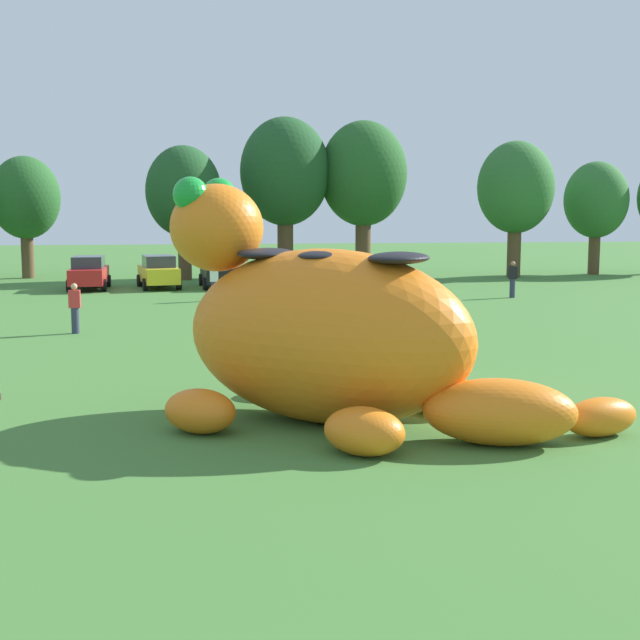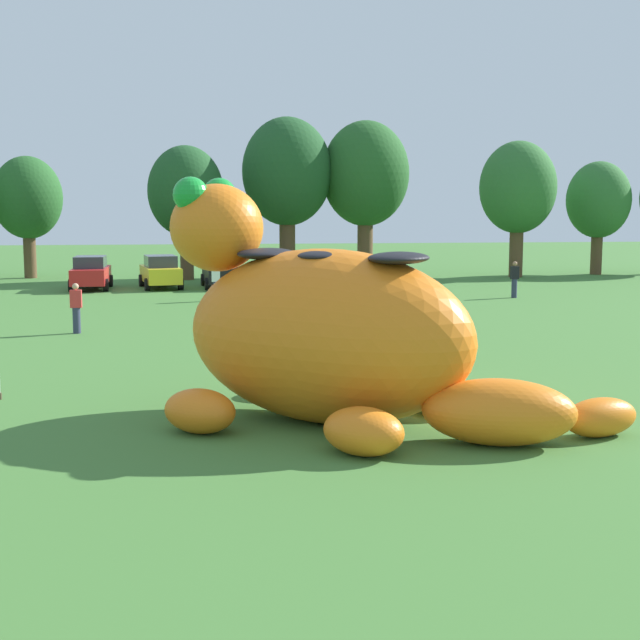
# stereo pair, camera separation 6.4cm
# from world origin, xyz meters

# --- Properties ---
(ground_plane) EXTENTS (160.00, 160.00, 0.00)m
(ground_plane) POSITION_xyz_m (0.00, 0.00, 0.00)
(ground_plane) COLOR #427533
(giant_inflatable_creature) EXTENTS (9.32, 6.76, 4.92)m
(giant_inflatable_creature) POSITION_xyz_m (-1.39, -0.77, 1.80)
(giant_inflatable_creature) COLOR orange
(giant_inflatable_creature) RESTS_ON ground
(car_red) EXTENTS (2.00, 4.13, 1.72)m
(car_red) POSITION_xyz_m (-9.70, 28.33, 0.86)
(car_red) COLOR red
(car_red) RESTS_ON ground
(car_yellow) EXTENTS (2.49, 4.34, 1.72)m
(car_yellow) POSITION_xyz_m (-6.17, 28.54, 0.86)
(car_yellow) COLOR yellow
(car_yellow) RESTS_ON ground
(car_black) EXTENTS (2.20, 4.23, 1.72)m
(car_black) POSITION_xyz_m (-3.01, 28.48, 0.86)
(car_black) COLOR black
(car_black) RESTS_ON ground
(car_orange) EXTENTS (2.43, 4.32, 1.72)m
(car_orange) POSITION_xyz_m (0.69, 28.53, 0.86)
(car_orange) COLOR orange
(car_orange) RESTS_ON ground
(car_green) EXTENTS (2.20, 4.23, 1.72)m
(car_green) POSITION_xyz_m (4.02, 28.28, 0.86)
(car_green) COLOR #1E7238
(car_green) RESTS_ON ground
(tree_mid_left) EXTENTS (4.05, 4.05, 7.18)m
(tree_mid_left) POSITION_xyz_m (-14.20, 36.03, 4.70)
(tree_mid_left) COLOR brown
(tree_mid_left) RESTS_ON ground
(tree_centre_left) EXTENTS (4.35, 4.35, 7.72)m
(tree_centre_left) POSITION_xyz_m (-4.91, 33.64, 5.05)
(tree_centre_left) COLOR brown
(tree_centre_left) RESTS_ON ground
(tree_centre) EXTENTS (5.36, 5.36, 9.52)m
(tree_centre) POSITION_xyz_m (1.07, 34.86, 6.22)
(tree_centre) COLOR brown
(tree_centre) RESTS_ON ground
(tree_centre_right) EXTENTS (5.28, 5.28, 9.38)m
(tree_centre_right) POSITION_xyz_m (5.86, 35.05, 6.13)
(tree_centre_right) COLOR brown
(tree_centre_right) RESTS_ON ground
(tree_mid_right) EXTENTS (4.57, 4.57, 8.11)m
(tree_mid_right) POSITION_xyz_m (14.74, 33.04, 5.31)
(tree_mid_right) COLOR brown
(tree_mid_right) RESTS_ON ground
(tree_right) EXTENTS (3.95, 3.95, 7.01)m
(tree_right) POSITION_xyz_m (20.47, 34.40, 4.59)
(tree_right) COLOR brown
(tree_right) RESTS_ON ground
(spectator_near_inflatable) EXTENTS (0.38, 0.26, 1.71)m
(spectator_near_inflatable) POSITION_xyz_m (-0.57, 16.28, 0.85)
(spectator_near_inflatable) COLOR #726656
(spectator_near_inflatable) RESTS_ON ground
(spectator_mid_field) EXTENTS (0.38, 0.26, 1.71)m
(spectator_mid_field) POSITION_xyz_m (-8.18, 12.43, 0.85)
(spectator_mid_field) COLOR #2D334C
(spectator_mid_field) RESTS_ON ground
(spectator_by_cars) EXTENTS (0.38, 0.26, 1.71)m
(spectator_by_cars) POSITION_xyz_m (10.55, 21.59, 0.85)
(spectator_by_cars) COLOR #2D334C
(spectator_by_cars) RESTS_ON ground
(spectator_wandering) EXTENTS (0.38, 0.26, 1.71)m
(spectator_wandering) POSITION_xyz_m (-3.37, 21.98, 0.85)
(spectator_wandering) COLOR #2D334C
(spectator_wandering) RESTS_ON ground
(spectator_far_side) EXTENTS (0.38, 0.26, 1.71)m
(spectator_far_side) POSITION_xyz_m (3.56, 20.36, 0.85)
(spectator_far_side) COLOR black
(spectator_far_side) RESTS_ON ground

